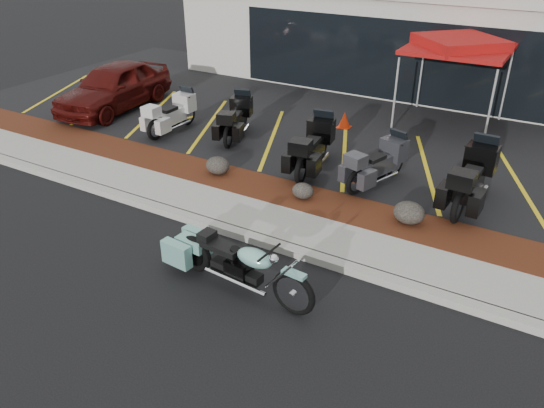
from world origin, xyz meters
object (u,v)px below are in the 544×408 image
Objects in this scene: parked_car at (114,86)px; touring_white at (187,106)px; hero_cruiser at (294,287)px; popup_canopy at (459,46)px; traffic_cone at (344,120)px.

touring_white is at bearing -5.43° from parked_car.
popup_canopy is at bearing 94.75° from hero_cruiser.
popup_canopy is (6.71, 3.85, 1.74)m from touring_white.
hero_cruiser is 9.94m from popup_canopy.
popup_canopy is at bearing 16.62° from parked_car.
hero_cruiser is 6.34× the size of traffic_cone.
touring_white is 4.31× the size of traffic_cone.
popup_canopy reaches higher than parked_car.
parked_car is at bearing -179.25° from popup_canopy.
popup_canopy is (0.02, 9.75, 1.95)m from hero_cruiser.
hero_cruiser is 8.41m from traffic_cone.
traffic_cone is (7.09, 2.09, -0.50)m from parked_car.
touring_white is at bearing -152.98° from traffic_cone.
popup_canopy is (2.58, 1.74, 2.09)m from traffic_cone.
touring_white is 7.93m from popup_canopy.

